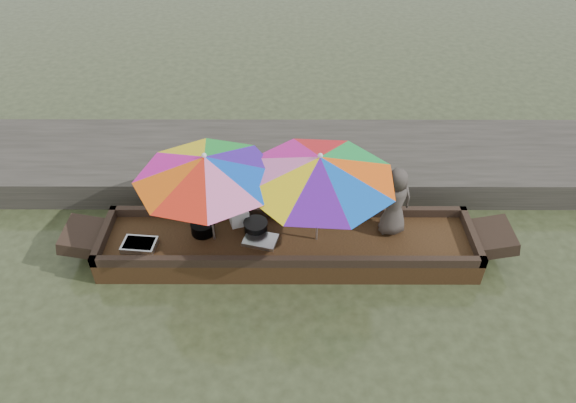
{
  "coord_description": "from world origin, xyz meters",
  "views": [
    {
      "loc": [
        0.01,
        -5.65,
        5.69
      ],
      "look_at": [
        0.0,
        0.1,
        1.0
      ],
      "focal_mm": 32.0,
      "sensor_mm": 36.0,
      "label": 1
    }
  ],
  "objects_px": {
    "umbrella_bow": "(209,199)",
    "umbrella_stern": "(318,199)",
    "cooking_pot": "(203,228)",
    "charcoal_grill": "(256,227)",
    "tray_crayfish": "(139,245)",
    "supply_bag": "(239,217)",
    "tray_scallop": "(260,240)",
    "vendor": "(394,202)",
    "boat_hull": "(288,247)"
  },
  "relations": [
    {
      "from": "tray_scallop",
      "to": "vendor",
      "type": "height_order",
      "value": "vendor"
    },
    {
      "from": "charcoal_grill",
      "to": "umbrella_stern",
      "type": "distance_m",
      "value": 1.17
    },
    {
      "from": "vendor",
      "to": "umbrella_stern",
      "type": "height_order",
      "value": "umbrella_stern"
    },
    {
      "from": "vendor",
      "to": "cooking_pot",
      "type": "bearing_deg",
      "value": -12.54
    },
    {
      "from": "supply_bag",
      "to": "umbrella_bow",
      "type": "relative_size",
      "value": 0.14
    },
    {
      "from": "supply_bag",
      "to": "charcoal_grill",
      "type": "bearing_deg",
      "value": -34.41
    },
    {
      "from": "charcoal_grill",
      "to": "umbrella_bow",
      "type": "bearing_deg",
      "value": -164.27
    },
    {
      "from": "boat_hull",
      "to": "tray_scallop",
      "type": "height_order",
      "value": "tray_scallop"
    },
    {
      "from": "tray_scallop",
      "to": "charcoal_grill",
      "type": "relative_size",
      "value": 1.41
    },
    {
      "from": "cooking_pot",
      "to": "charcoal_grill",
      "type": "xyz_separation_m",
      "value": [
        0.81,
        0.03,
        -0.01
      ]
    },
    {
      "from": "umbrella_bow",
      "to": "vendor",
      "type": "bearing_deg",
      "value": 4.23
    },
    {
      "from": "charcoal_grill",
      "to": "tray_scallop",
      "type": "bearing_deg",
      "value": -70.97
    },
    {
      "from": "tray_scallop",
      "to": "vendor",
      "type": "distance_m",
      "value": 2.07
    },
    {
      "from": "charcoal_grill",
      "to": "cooking_pot",
      "type": "bearing_deg",
      "value": -177.82
    },
    {
      "from": "vendor",
      "to": "umbrella_stern",
      "type": "relative_size",
      "value": 0.52
    },
    {
      "from": "boat_hull",
      "to": "vendor",
      "type": "bearing_deg",
      "value": 7.21
    },
    {
      "from": "cooking_pot",
      "to": "boat_hull",
      "type": "bearing_deg",
      "value": -6.33
    },
    {
      "from": "tray_crayfish",
      "to": "umbrella_bow",
      "type": "xyz_separation_m",
      "value": [
        1.09,
        0.18,
        0.73
      ]
    },
    {
      "from": "tray_crayfish",
      "to": "supply_bag",
      "type": "distance_m",
      "value": 1.54
    },
    {
      "from": "charcoal_grill",
      "to": "supply_bag",
      "type": "height_order",
      "value": "supply_bag"
    },
    {
      "from": "tray_crayfish",
      "to": "supply_bag",
      "type": "bearing_deg",
      "value": 20.52
    },
    {
      "from": "supply_bag",
      "to": "vendor",
      "type": "distance_m",
      "value": 2.38
    },
    {
      "from": "supply_bag",
      "to": "umbrella_bow",
      "type": "bearing_deg",
      "value": -134.76
    },
    {
      "from": "tray_scallop",
      "to": "umbrella_bow",
      "type": "distance_m",
      "value": 1.03
    },
    {
      "from": "tray_scallop",
      "to": "charcoal_grill",
      "type": "bearing_deg",
      "value": 109.03
    },
    {
      "from": "supply_bag",
      "to": "umbrella_stern",
      "type": "bearing_deg",
      "value": -16.73
    },
    {
      "from": "umbrella_stern",
      "to": "umbrella_bow",
      "type": "bearing_deg",
      "value": 180.0
    },
    {
      "from": "vendor",
      "to": "umbrella_stern",
      "type": "bearing_deg",
      "value": -3.74
    },
    {
      "from": "tray_scallop",
      "to": "supply_bag",
      "type": "distance_m",
      "value": 0.55
    },
    {
      "from": "tray_crayfish",
      "to": "cooking_pot",
      "type": "bearing_deg",
      "value": 19.89
    },
    {
      "from": "cooking_pot",
      "to": "charcoal_grill",
      "type": "height_order",
      "value": "cooking_pot"
    },
    {
      "from": "cooking_pot",
      "to": "vendor",
      "type": "xyz_separation_m",
      "value": [
        2.87,
        0.05,
        0.48
      ]
    },
    {
      "from": "boat_hull",
      "to": "vendor",
      "type": "relative_size",
      "value": 4.94
    },
    {
      "from": "cooking_pot",
      "to": "tray_crayfish",
      "type": "xyz_separation_m",
      "value": [
        -0.9,
        -0.33,
        -0.05
      ]
    },
    {
      "from": "boat_hull",
      "to": "umbrella_bow",
      "type": "relative_size",
      "value": 2.8
    },
    {
      "from": "tray_scallop",
      "to": "umbrella_stern",
      "type": "relative_size",
      "value": 0.23
    },
    {
      "from": "cooking_pot",
      "to": "umbrella_stern",
      "type": "height_order",
      "value": "umbrella_stern"
    },
    {
      "from": "umbrella_stern",
      "to": "tray_crayfish",
      "type": "bearing_deg",
      "value": -176.05
    },
    {
      "from": "cooking_pot",
      "to": "supply_bag",
      "type": "distance_m",
      "value": 0.58
    },
    {
      "from": "tray_crayfish",
      "to": "umbrella_bow",
      "type": "relative_size",
      "value": 0.24
    },
    {
      "from": "supply_bag",
      "to": "boat_hull",
      "type": "bearing_deg",
      "value": -25.19
    },
    {
      "from": "tray_crayfish",
      "to": "tray_scallop",
      "type": "height_order",
      "value": "tray_crayfish"
    },
    {
      "from": "boat_hull",
      "to": "cooking_pot",
      "type": "relative_size",
      "value": 15.74
    },
    {
      "from": "boat_hull",
      "to": "umbrella_stern",
      "type": "bearing_deg",
      "value": 0.0
    },
    {
      "from": "cooking_pot",
      "to": "umbrella_bow",
      "type": "height_order",
      "value": "umbrella_bow"
    },
    {
      "from": "cooking_pot",
      "to": "tray_scallop",
      "type": "height_order",
      "value": "cooking_pot"
    },
    {
      "from": "umbrella_bow",
      "to": "umbrella_stern",
      "type": "distance_m",
      "value": 1.54
    },
    {
      "from": "tray_scallop",
      "to": "boat_hull",
      "type": "bearing_deg",
      "value": 8.04
    },
    {
      "from": "supply_bag",
      "to": "tray_crayfish",
      "type": "bearing_deg",
      "value": -159.48
    },
    {
      "from": "vendor",
      "to": "supply_bag",
      "type": "bearing_deg",
      "value": -17.54
    }
  ]
}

